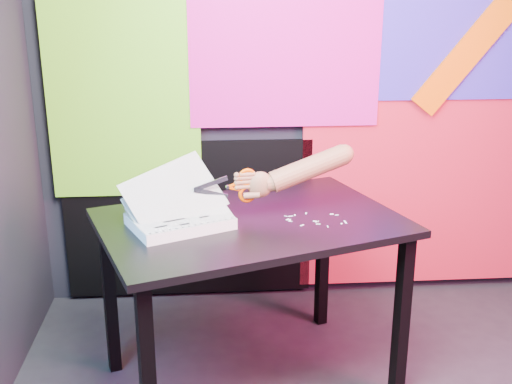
{
  "coord_description": "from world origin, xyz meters",
  "views": [
    {
      "loc": [
        -0.63,
        -1.73,
        1.65
      ],
      "look_at": [
        -0.46,
        0.63,
        0.87
      ],
      "focal_mm": 45.0,
      "sensor_mm": 36.0,
      "label": 1
    }
  ],
  "objects": [
    {
      "name": "paper_clippings",
      "position": [
        -0.24,
        0.63,
        0.75
      ],
      "size": [
        0.24,
        0.17,
        0.0
      ],
      "color": "silver",
      "rests_on": "work_table"
    },
    {
      "name": "hand_forearm",
      "position": [
        -0.27,
        0.72,
        0.93
      ],
      "size": [
        0.48,
        0.14,
        0.2
      ],
      "rotation": [
        0.0,
        0.0,
        0.18
      ],
      "color": "#975E33",
      "rests_on": "work_table"
    },
    {
      "name": "backdrop",
      "position": [
        0.06,
        1.46,
        0.96
      ],
      "size": [
        2.88,
        0.05,
        2.08
      ],
      "color": "red",
      "rests_on": "ground"
    },
    {
      "name": "work_table",
      "position": [
        -0.48,
        0.65,
        0.66
      ],
      "size": [
        1.35,
        1.11,
        0.75
      ],
      "rotation": [
        0.0,
        0.0,
        0.33
      ],
      "color": "black",
      "rests_on": "ground"
    },
    {
      "name": "printout_stack",
      "position": [
        -0.75,
        0.6,
        0.78
      ],
      "size": [
        0.45,
        0.39,
        0.28
      ],
      "rotation": [
        0.0,
        0.0,
        0.42
      ],
      "color": "white",
      "rests_on": "work_table"
    },
    {
      "name": "scissors",
      "position": [
        -0.5,
        0.68,
        0.88
      ],
      "size": [
        0.25,
        0.05,
        0.14
      ],
      "rotation": [
        0.0,
        0.0,
        0.18
      ],
      "color": "#A9AFBC",
      "rests_on": "printout_stack"
    },
    {
      "name": "room",
      "position": [
        0.0,
        0.0,
        1.35
      ],
      "size": [
        3.01,
        3.01,
        2.71
      ],
      "color": "#26272A",
      "rests_on": "ground"
    }
  ]
}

